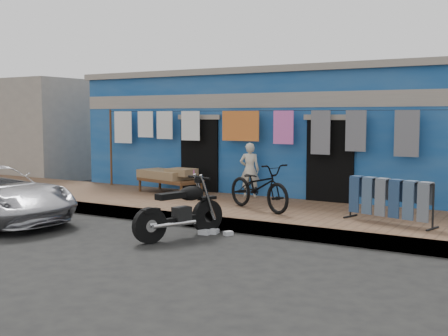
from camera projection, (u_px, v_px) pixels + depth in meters
The scene contains 14 objects.
ground at pixel (164, 245), 9.52m from camera, with size 80.00×80.00×0.00m, color black.
sidewalk at pixel (248, 212), 12.08m from camera, with size 28.00×3.00×0.25m, color brown.
curb at pixel (212, 223), 10.84m from camera, with size 28.00×0.10×0.25m, color gray.
building at pixel (317, 134), 15.34m from camera, with size 12.20×5.20×3.36m.
neighbor_left at pixel (40, 129), 20.95m from camera, with size 6.00×5.00×3.40m, color #9E9384.
clothesline at pixel (246, 132), 13.36m from camera, with size 10.06×0.06×2.10m.
seated_person at pixel (250, 170), 13.34m from camera, with size 0.47×0.31×1.30m, color beige.
bicycle at pixel (259, 181), 11.51m from camera, with size 0.65×1.83×1.19m, color black.
motorcycle at pixel (180, 208), 10.03m from camera, with size 1.02×1.75×1.07m, color black, non-canonical shape.
charpoy at pixel (170, 181), 14.03m from camera, with size 1.97×1.27×0.61m, color brown, non-canonical shape.
jeans_rack at pixel (390, 200), 10.11m from camera, with size 1.76×0.80×0.83m, color black, non-canonical shape.
litter_a at pixel (205, 232), 10.34m from camera, with size 0.20×0.16×0.09m, color silver.
litter_b at pixel (228, 233), 10.26m from camera, with size 0.16×0.12×0.08m, color silver.
litter_c at pixel (214, 231), 10.42m from camera, with size 0.20×0.16×0.08m, color silver.
Camera 1 is at (5.67, -7.52, 2.19)m, focal length 45.00 mm.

